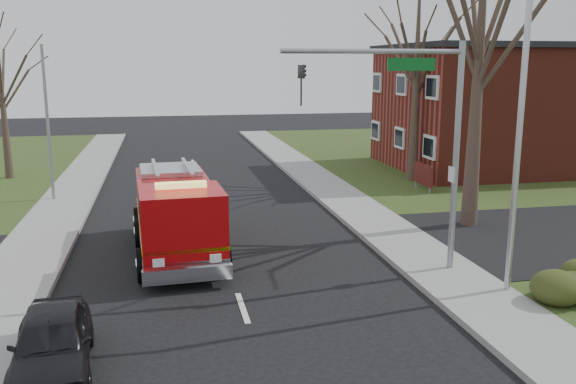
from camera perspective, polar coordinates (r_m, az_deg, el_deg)
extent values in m
plane|color=black|center=(16.01, -4.28, -10.78)|extent=(120.00, 120.00, 0.00)
cube|color=gray|center=(17.80, 16.16, -8.60)|extent=(2.40, 80.00, 0.15)
cube|color=maroon|center=(38.83, 20.96, 7.22)|extent=(15.00, 10.00, 7.00)
cube|color=black|center=(38.75, 21.37, 12.52)|extent=(15.40, 10.40, 0.30)
cube|color=silver|center=(35.50, 10.41, 5.00)|extent=(0.12, 1.40, 1.20)
cube|color=#501412|center=(30.29, 12.54, 1.63)|extent=(0.12, 2.00, 1.00)
cylinder|color=gray|center=(29.66, 13.13, 0.50)|extent=(0.08, 0.08, 0.90)
cylinder|color=gray|center=(31.09, 11.90, 1.08)|extent=(0.08, 0.08, 0.90)
cone|color=#362A20|center=(23.56, 17.39, 10.99)|extent=(0.64, 0.64, 12.00)
cone|color=#362A20|center=(32.33, 11.89, 10.06)|extent=(0.56, 0.56, 10.50)
cone|color=#362A20|center=(35.64, -25.19, 8.14)|extent=(0.44, 0.44, 9.00)
cylinder|color=gray|center=(18.39, 15.43, 2.83)|extent=(0.18, 0.18, 6.80)
cylinder|color=gray|center=(17.15, 8.05, 12.91)|extent=(5.20, 0.14, 0.14)
cube|color=#0C591E|center=(17.54, 11.48, 11.63)|extent=(1.40, 0.06, 0.35)
imported|color=black|center=(16.58, 1.35, 11.85)|extent=(0.22, 0.18, 1.10)
cylinder|color=#B7BABF|center=(16.91, 20.77, 4.46)|extent=(0.16, 0.16, 8.40)
cylinder|color=gray|center=(29.21, -21.55, 5.86)|extent=(0.14, 0.14, 7.00)
cube|color=#AE080A|center=(21.32, -10.66, -1.18)|extent=(2.61, 4.84, 1.91)
cube|color=#AE080A|center=(17.95, -9.85, -3.19)|extent=(2.48, 2.48, 2.18)
cube|color=#B7BABF|center=(20.46, -10.35, -3.96)|extent=(2.76, 7.20, 0.41)
cube|color=#E5B20C|center=(20.33, -10.40, -2.61)|extent=(2.77, 7.20, 0.11)
cube|color=black|center=(16.82, -9.63, -1.82)|extent=(2.06, 0.20, 0.77)
cube|color=#E5D866|center=(17.67, -9.99, 0.65)|extent=(1.47, 0.39, 0.16)
cylinder|color=black|center=(18.11, -13.45, -6.66)|extent=(0.37, 1.01, 1.00)
cylinder|color=black|center=(18.29, -6.00, -6.21)|extent=(0.37, 1.01, 1.00)
cylinder|color=black|center=(23.08, -13.81, -2.64)|extent=(0.37, 1.01, 1.00)
cylinder|color=black|center=(23.23, -7.97, -2.32)|extent=(0.37, 1.01, 1.00)
imported|color=black|center=(13.55, -21.21, -12.97)|extent=(1.86, 3.95, 1.31)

